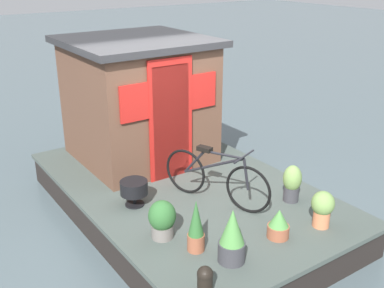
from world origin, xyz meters
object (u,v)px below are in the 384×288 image
bicycle (215,177)px  potted_plant_geranium (232,237)px  potted_plant_basil (279,224)px  houseboat_cabin (139,99)px  potted_plant_rosemary (196,227)px  mooring_bollard (205,279)px  potted_plant_mint (292,183)px  potted_plant_fern (162,219)px  charcoal_grill (134,188)px  potted_plant_succulent (322,207)px

bicycle → potted_plant_geranium: bearing=150.4°
potted_plant_basil → potted_plant_geranium: (-0.05, 0.75, 0.13)m
houseboat_cabin → potted_plant_rosemary: bearing=163.6°
houseboat_cabin → mooring_bollard: size_ratio=7.07×
potted_plant_mint → potted_plant_fern: bearing=83.4°
charcoal_grill → houseboat_cabin: bearing=-31.7°
potted_plant_fern → potted_plant_rosemary: potted_plant_rosemary is taller
potted_plant_geranium → charcoal_grill: bearing=9.3°
potted_plant_fern → potted_plant_succulent: potted_plant_fern is taller
houseboat_cabin → potted_plant_rosemary: (-2.74, 0.81, -0.69)m
bicycle → potted_plant_succulent: (-1.24, -0.69, -0.10)m
bicycle → potted_plant_rosemary: size_ratio=2.43×
bicycle → potted_plant_basil: bearing=-175.6°
potted_plant_geranium → mooring_bollard: (-0.26, 0.54, -0.14)m
potted_plant_mint → mooring_bollard: potted_plant_mint is taller
potted_plant_basil → potted_plant_rosemary: potted_plant_rosemary is taller
bicycle → potted_plant_rosemary: bearing=132.1°
potted_plant_fern → mooring_bollard: potted_plant_fern is taller
potted_plant_basil → potted_plant_fern: (0.77, 1.12, 0.07)m
potted_plant_rosemary → bicycle: bearing=-47.9°
bicycle → potted_plant_fern: bearing=108.2°
potted_plant_succulent → mooring_bollard: 1.91m
bicycle → potted_plant_fern: (-0.34, 1.03, -0.12)m
potted_plant_basil → potted_plant_fern: size_ratio=0.77×
potted_plant_mint → potted_plant_geranium: size_ratio=0.82×
potted_plant_basil → mooring_bollard: 1.33m
potted_plant_rosemary → mooring_bollard: (-0.64, 0.34, -0.14)m
potted_plant_mint → potted_plant_basil: bearing=125.2°
bicycle → charcoal_grill: bearing=60.3°
bicycle → mooring_bollard: bicycle is taller
potted_plant_geranium → bicycle: bearing=-29.6°
potted_plant_rosemary → potted_plant_geranium: (-0.39, -0.20, -0.00)m
bicycle → potted_plant_fern: 1.09m
potted_plant_succulent → houseboat_cabin: bearing=13.1°
potted_plant_basil → potted_plant_rosemary: bearing=70.6°
houseboat_cabin → potted_plant_mint: size_ratio=4.09×
potted_plant_geranium → mooring_bollard: bearing=115.4°
potted_plant_geranium → potted_plant_fern: bearing=24.3°
potted_plant_rosemary → charcoal_grill: size_ratio=1.70×
potted_plant_basil → charcoal_grill: bearing=31.9°
charcoal_grill → potted_plant_fern: bearing=173.8°
bicycle → mooring_bollard: (-1.42, 1.21, -0.20)m
potted_plant_rosemary → charcoal_grill: 1.32m
mooring_bollard → houseboat_cabin: bearing=-18.8°
houseboat_cabin → potted_plant_geranium: (-3.13, 0.61, -0.69)m
bicycle → potted_plant_basil: size_ratio=4.20×
potted_plant_mint → charcoal_grill: potted_plant_mint is taller
potted_plant_basil → potted_plant_geranium: potted_plant_geranium is taller
potted_plant_rosemary → potted_plant_geranium: same height
potted_plant_fern → potted_plant_succulent: 1.94m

